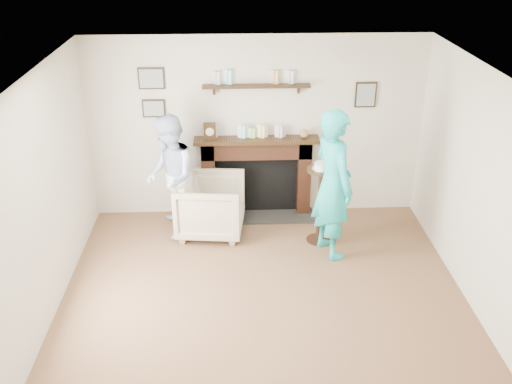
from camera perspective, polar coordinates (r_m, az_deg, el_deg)
The scene contains 6 objects.
ground at distance 6.15m, azimuth 1.00°, elevation -12.77°, with size 5.00×5.00×0.00m, color brown.
room_shell at distance 5.92m, azimuth 0.72°, elevation 3.91°, with size 4.54×5.02×2.52m.
armchair at distance 7.72m, azimuth -4.41°, elevation -3.96°, with size 0.84×0.86×0.78m, color tan.
man at distance 7.76m, azimuth -8.19°, elevation -4.01°, with size 0.79×0.62×1.63m, color silver.
woman at distance 7.33m, azimuth 7.26°, elevation -5.90°, with size 0.69×0.45×1.88m, color teal.
pedestal_table at distance 7.20m, azimuth 6.48°, elevation 0.12°, with size 0.37×0.37×1.17m.
Camera 1 is at (-0.30, -4.77, 3.86)m, focal length 40.00 mm.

